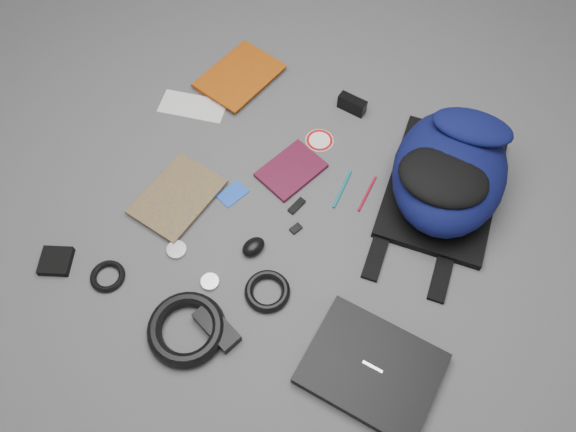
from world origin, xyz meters
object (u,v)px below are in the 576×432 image
at_px(compact_camera, 352,104).
at_px(power_brick, 217,327).
at_px(laptop, 372,369).
at_px(dvd_case, 291,170).
at_px(pouch, 56,261).
at_px(textbook_red, 218,63).
at_px(backpack, 450,170).
at_px(mouse, 253,247).
at_px(comic_book, 154,182).

bearing_deg(compact_camera, power_brick, -85.17).
height_order(laptop, dvd_case, laptop).
xyz_separation_m(laptop, pouch, (-0.92, -0.11, -0.01)).
bearing_deg(textbook_red, backpack, 3.17).
relative_size(dvd_case, compact_camera, 2.05).
height_order(compact_camera, pouch, compact_camera).
relative_size(dvd_case, mouse, 2.69).
relative_size(laptop, mouse, 4.60).
distance_m(backpack, comic_book, 0.89).
xyz_separation_m(dvd_case, pouch, (-0.46, -0.58, 0.00)).
bearing_deg(backpack, dvd_case, -168.34).
bearing_deg(compact_camera, laptop, -57.29).
bearing_deg(compact_camera, dvd_case, -96.23).
bearing_deg(pouch, comic_book, 73.90).
height_order(textbook_red, mouse, mouse).
relative_size(mouse, pouch, 0.84).
bearing_deg(backpack, comic_book, -161.33).
relative_size(backpack, laptop, 1.52).
relative_size(textbook_red, mouse, 3.78).
relative_size(laptop, power_brick, 2.42).
xyz_separation_m(comic_book, mouse, (0.38, -0.06, 0.01)).
bearing_deg(power_brick, laptop, 31.51).
bearing_deg(pouch, dvd_case, 51.60).
distance_m(backpack, dvd_case, 0.48).
bearing_deg(compact_camera, backpack, -18.40).
xyz_separation_m(compact_camera, mouse, (-0.05, -0.61, -0.01)).
relative_size(dvd_case, power_brick, 1.42).
bearing_deg(dvd_case, comic_book, -127.55).
relative_size(mouse, power_brick, 0.53).
bearing_deg(pouch, textbook_red, 88.14).
xyz_separation_m(textbook_red, compact_camera, (0.50, 0.03, 0.01)).
bearing_deg(power_brick, compact_camera, 108.85).
height_order(laptop, comic_book, laptop).
distance_m(laptop, power_brick, 0.42).
distance_m(laptop, comic_book, 0.85).
xyz_separation_m(comic_book, power_brick, (0.41, -0.32, 0.01)).
height_order(comic_book, power_brick, power_brick).
height_order(dvd_case, mouse, mouse).
relative_size(laptop, dvd_case, 1.71).
height_order(comic_book, dvd_case, comic_book).
bearing_deg(laptop, pouch, -169.93).
height_order(backpack, laptop, backpack).
distance_m(comic_book, mouse, 0.39).
bearing_deg(backpack, textbook_red, 164.11).
distance_m(mouse, power_brick, 0.25).
bearing_deg(backpack, power_brick, -126.11).
height_order(compact_camera, power_brick, compact_camera).
height_order(backpack, compact_camera, backpack).
bearing_deg(comic_book, compact_camera, 59.40).
bearing_deg(compact_camera, textbook_red, -170.93).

